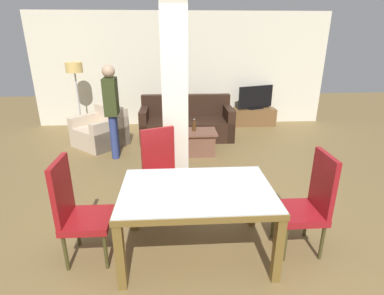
{
  "coord_description": "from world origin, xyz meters",
  "views": [
    {
      "loc": [
        -0.21,
        -2.59,
        2.16
      ],
      "look_at": [
        0.0,
        0.74,
        0.9
      ],
      "focal_mm": 28.0,
      "sensor_mm": 36.0,
      "label": 1
    }
  ],
  "objects_px": {
    "coffee_table": "(196,142)",
    "bottle": "(194,126)",
    "dining_chair_far_left": "(162,169)",
    "dining_chair_head_right": "(309,201)",
    "dining_table": "(197,202)",
    "sofa": "(187,124)",
    "floor_lamp": "(75,74)",
    "standing_person": "(112,106)",
    "armchair": "(101,132)",
    "dining_chair_head_left": "(77,209)",
    "tv_screen": "(256,98)",
    "tv_stand": "(254,117)"
  },
  "relations": [
    {
      "from": "dining_chair_head_left",
      "to": "standing_person",
      "type": "relative_size",
      "value": 0.64
    },
    {
      "from": "coffee_table",
      "to": "tv_screen",
      "type": "distance_m",
      "value": 2.56
    },
    {
      "from": "tv_stand",
      "to": "sofa",
      "type": "bearing_deg",
      "value": -153.16
    },
    {
      "from": "sofa",
      "to": "standing_person",
      "type": "height_order",
      "value": "standing_person"
    },
    {
      "from": "floor_lamp",
      "to": "standing_person",
      "type": "xyz_separation_m",
      "value": [
        1.07,
        -1.61,
        -0.38
      ]
    },
    {
      "from": "dining_chair_far_left",
      "to": "tv_stand",
      "type": "distance_m",
      "value": 4.45
    },
    {
      "from": "dining_table",
      "to": "sofa",
      "type": "height_order",
      "value": "sofa"
    },
    {
      "from": "dining_chair_head_right",
      "to": "coffee_table",
      "type": "distance_m",
      "value": 2.99
    },
    {
      "from": "dining_chair_head_left",
      "to": "bottle",
      "type": "bearing_deg",
      "value": 154.59
    },
    {
      "from": "dining_chair_head_right",
      "to": "dining_chair_far_left",
      "type": "bearing_deg",
      "value": 60.32
    },
    {
      "from": "dining_chair_far_left",
      "to": "tv_stand",
      "type": "relative_size",
      "value": 1.05
    },
    {
      "from": "dining_table",
      "to": "dining_chair_head_left",
      "type": "distance_m",
      "value": 1.18
    },
    {
      "from": "sofa",
      "to": "tv_screen",
      "type": "bearing_deg",
      "value": -153.16
    },
    {
      "from": "armchair",
      "to": "tv_screen",
      "type": "distance_m",
      "value": 3.81
    },
    {
      "from": "dining_chair_far_left",
      "to": "coffee_table",
      "type": "distance_m",
      "value": 2.05
    },
    {
      "from": "sofa",
      "to": "standing_person",
      "type": "distance_m",
      "value": 1.87
    },
    {
      "from": "dining_chair_head_right",
      "to": "floor_lamp",
      "type": "relative_size",
      "value": 0.67
    },
    {
      "from": "dining_table",
      "to": "tv_stand",
      "type": "distance_m",
      "value": 5.08
    },
    {
      "from": "dining_table",
      "to": "dining_chair_head_left",
      "type": "xyz_separation_m",
      "value": [
        -1.18,
        0.0,
        -0.03
      ]
    },
    {
      "from": "dining_chair_far_left",
      "to": "armchair",
      "type": "distance_m",
      "value": 2.9
    },
    {
      "from": "dining_chair_head_right",
      "to": "standing_person",
      "type": "height_order",
      "value": "standing_person"
    },
    {
      "from": "dining_chair_far_left",
      "to": "dining_chair_head_right",
      "type": "bearing_deg",
      "value": 127.09
    },
    {
      "from": "floor_lamp",
      "to": "standing_person",
      "type": "relative_size",
      "value": 0.95
    },
    {
      "from": "dining_chair_far_left",
      "to": "sofa",
      "type": "distance_m",
      "value": 2.99
    },
    {
      "from": "dining_table",
      "to": "coffee_table",
      "type": "height_order",
      "value": "dining_table"
    },
    {
      "from": "tv_screen",
      "to": "floor_lamp",
      "type": "distance_m",
      "value": 4.29
    },
    {
      "from": "coffee_table",
      "to": "bottle",
      "type": "height_order",
      "value": "bottle"
    },
    {
      "from": "dining_chair_head_left",
      "to": "armchair",
      "type": "bearing_deg",
      "value": -170.94
    },
    {
      "from": "bottle",
      "to": "floor_lamp",
      "type": "xyz_separation_m",
      "value": [
        -2.56,
        1.53,
        0.81
      ]
    },
    {
      "from": "sofa",
      "to": "dining_chair_head_left",
      "type": "bearing_deg",
      "value": 71.96
    },
    {
      "from": "bottle",
      "to": "tv_stand",
      "type": "distance_m",
      "value": 2.54
    },
    {
      "from": "coffee_table",
      "to": "tv_stand",
      "type": "height_order",
      "value": "coffee_table"
    },
    {
      "from": "dining_table",
      "to": "dining_chair_far_left",
      "type": "distance_m",
      "value": 0.95
    },
    {
      "from": "floor_lamp",
      "to": "tv_stand",
      "type": "bearing_deg",
      "value": 4.78
    },
    {
      "from": "coffee_table",
      "to": "bottle",
      "type": "bearing_deg",
      "value": 143.53
    },
    {
      "from": "sofa",
      "to": "bottle",
      "type": "height_order",
      "value": "sofa"
    },
    {
      "from": "dining_chair_far_left",
      "to": "coffee_table",
      "type": "relative_size",
      "value": 1.4
    },
    {
      "from": "dining_chair_head_right",
      "to": "sofa",
      "type": "xyz_separation_m",
      "value": [
        -1.09,
        3.82,
        -0.26
      ]
    },
    {
      "from": "dining_table",
      "to": "armchair",
      "type": "height_order",
      "value": "armchair"
    },
    {
      "from": "dining_chair_head_right",
      "to": "bottle",
      "type": "distance_m",
      "value": 3.0
    },
    {
      "from": "tv_screen",
      "to": "dining_chair_far_left",
      "type": "bearing_deg",
      "value": 39.4
    },
    {
      "from": "dining_table",
      "to": "tv_screen",
      "type": "bearing_deg",
      "value": 68.7
    },
    {
      "from": "coffee_table",
      "to": "standing_person",
      "type": "relative_size",
      "value": 0.46
    },
    {
      "from": "coffee_table",
      "to": "bottle",
      "type": "xyz_separation_m",
      "value": [
        -0.03,
        0.02,
        0.31
      ]
    },
    {
      "from": "standing_person",
      "to": "dining_chair_head_left",
      "type": "bearing_deg",
      "value": 0.73
    },
    {
      "from": "armchair",
      "to": "tv_stand",
      "type": "height_order",
      "value": "armchair"
    },
    {
      "from": "sofa",
      "to": "coffee_table",
      "type": "distance_m",
      "value": 1.02
    },
    {
      "from": "dining_table",
      "to": "dining_chair_far_left",
      "type": "bearing_deg",
      "value": 113.23
    },
    {
      "from": "tv_stand",
      "to": "tv_screen",
      "type": "bearing_deg",
      "value": 0.0
    },
    {
      "from": "dining_table",
      "to": "coffee_table",
      "type": "distance_m",
      "value": 2.84
    }
  ]
}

